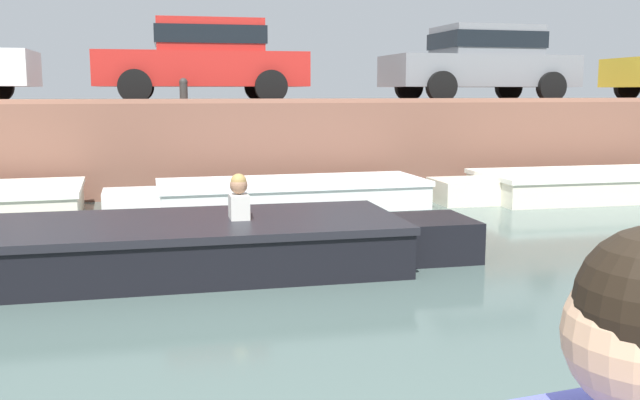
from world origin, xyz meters
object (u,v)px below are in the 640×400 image
object	(u,v)px
motorboat_passing	(194,245)
mooring_bollard_mid	(184,90)
boat_moored_east_cream	(597,185)
boat_moored_central_white	(280,194)
car_centre_grey	(481,61)
car_left_inner_red	(204,58)

from	to	relation	value
motorboat_passing	mooring_bollard_mid	bearing A→B (deg)	88.88
boat_moored_east_cream	mooring_bollard_mid	bearing A→B (deg)	166.64
boat_moored_central_white	boat_moored_east_cream	world-z (taller)	boat_moored_east_cream
boat_moored_east_cream	motorboat_passing	size ratio (longest dim) A/B	0.96
boat_moored_central_white	car_centre_grey	bearing A→B (deg)	29.34
mooring_bollard_mid	boat_moored_central_white	bearing A→B (deg)	-47.27
boat_moored_east_cream	motorboat_passing	xyz separation A→B (m)	(-7.29, -3.73, 0.03)
car_centre_grey	boat_moored_central_white	bearing A→B (deg)	-150.66
boat_moored_central_white	motorboat_passing	world-z (taller)	motorboat_passing
motorboat_passing	car_centre_grey	distance (m)	9.30
car_centre_grey	mooring_bollard_mid	xyz separation A→B (m)	(-6.15, -1.07, -0.61)
boat_moored_central_white	boat_moored_east_cream	xyz separation A→B (m)	(5.73, -0.13, 0.01)
mooring_bollard_mid	car_left_inner_red	bearing A→B (deg)	67.32
boat_moored_central_white	motorboat_passing	distance (m)	4.16
motorboat_passing	mooring_bollard_mid	size ratio (longest dim) A/B	13.34
boat_moored_east_cream	car_centre_grey	world-z (taller)	car_centre_grey
boat_moored_central_white	motorboat_passing	size ratio (longest dim) A/B	0.88
boat_moored_central_white	mooring_bollard_mid	bearing A→B (deg)	132.73
car_left_inner_red	mooring_bollard_mid	world-z (taller)	car_left_inner_red
motorboat_passing	car_left_inner_red	world-z (taller)	car_left_inner_red
boat_moored_central_white	car_centre_grey	size ratio (longest dim) A/B	1.32
motorboat_passing	mooring_bollard_mid	distance (m)	5.68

